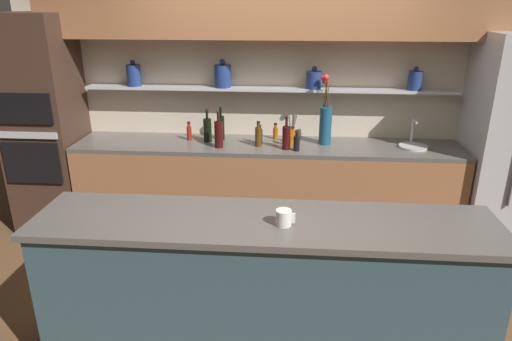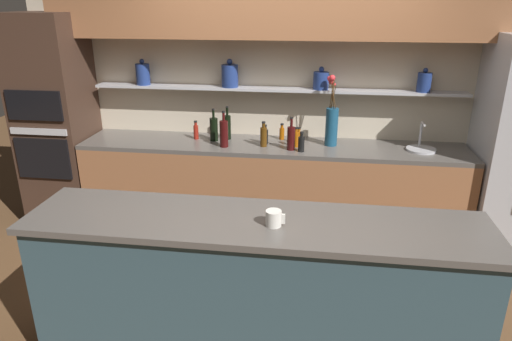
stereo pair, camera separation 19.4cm
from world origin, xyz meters
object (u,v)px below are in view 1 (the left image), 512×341
(bottle_wine_8, at_px, (286,137))
(flower_vase, at_px, (325,121))
(bottle_wine_7, at_px, (208,130))
(bottle_sauce_9, at_px, (291,138))
(bottle_wine_4, at_px, (219,134))
(oven_tower, at_px, (45,126))
(bottle_sauce_1, at_px, (297,143))
(bottle_wine_10, at_px, (221,127))
(bottle_sauce_0, at_px, (275,132))
(bottle_spirit_3, at_px, (258,136))
(bottle_sauce_2, at_px, (189,132))
(bottle_sauce_6, at_px, (293,137))
(bottle_sauce_5, at_px, (260,136))
(coffee_mug, at_px, (284,218))
(sink_fixture, at_px, (413,145))

(bottle_wine_8, bearing_deg, flower_vase, 28.44)
(bottle_wine_7, height_order, bottle_sauce_9, bottle_wine_7)
(bottle_wine_8, bearing_deg, bottle_wine_4, 179.63)
(oven_tower, xyz_separation_m, flower_vase, (2.73, 0.06, 0.09))
(flower_vase, bearing_deg, bottle_sauce_1, -138.37)
(bottle_wine_8, xyz_separation_m, bottle_sauce_9, (0.04, 0.09, -0.03))
(bottle_wine_7, xyz_separation_m, bottle_wine_10, (0.12, 0.07, 0.01))
(oven_tower, xyz_separation_m, bottle_sauce_0, (2.26, 0.18, -0.07))
(bottle_wine_8, distance_m, bottle_wine_10, 0.69)
(bottle_sauce_0, relative_size, bottle_wine_8, 0.52)
(bottle_sauce_9, bearing_deg, bottle_wine_8, -112.62)
(oven_tower, bearing_deg, bottle_spirit_3, -1.88)
(bottle_sauce_2, xyz_separation_m, bottle_sauce_6, (1.01, -0.02, -0.01))
(bottle_sauce_0, bearing_deg, oven_tower, -175.33)
(bottle_wine_4, distance_m, bottle_wine_8, 0.63)
(bottle_wine_8, bearing_deg, bottle_sauce_1, -22.75)
(bottle_sauce_1, height_order, bottle_wine_10, bottle_wine_10)
(bottle_spirit_3, height_order, bottle_wine_7, bottle_wine_7)
(bottle_sauce_2, bearing_deg, bottle_sauce_9, -6.90)
(bottle_sauce_0, distance_m, bottle_sauce_6, 0.22)
(bottle_sauce_2, bearing_deg, bottle_wine_10, 8.06)
(bottle_sauce_5, height_order, bottle_wine_10, bottle_wine_10)
(flower_vase, bearing_deg, bottle_sauce_9, -162.45)
(bottle_wine_7, bearing_deg, bottle_sauce_0, 11.79)
(bottle_sauce_5, relative_size, coffee_mug, 1.70)
(flower_vase, height_order, sink_fixture, flower_vase)
(coffee_mug, bearing_deg, bottle_sauce_6, 88.73)
(bottle_wine_8, relative_size, bottle_sauce_9, 1.63)
(bottle_sauce_6, bearing_deg, bottle_spirit_3, -159.18)
(oven_tower, xyz_separation_m, bottle_wine_4, (1.75, -0.13, -0.01))
(bottle_sauce_0, xyz_separation_m, bottle_spirit_3, (-0.15, -0.25, 0.03))
(bottle_sauce_1, height_order, coffee_mug, coffee_mug)
(sink_fixture, distance_m, bottle_sauce_1, 1.11)
(bottle_wine_7, bearing_deg, flower_vase, 0.56)
(bottle_spirit_3, bearing_deg, bottle_wine_7, 166.85)
(bottle_sauce_2, bearing_deg, sink_fixture, -1.72)
(oven_tower, relative_size, bottle_sauce_0, 13.18)
(oven_tower, height_order, bottle_wine_4, oven_tower)
(bottle_sauce_1, height_order, bottle_wine_4, bottle_wine_4)
(flower_vase, xyz_separation_m, bottle_wine_8, (-0.36, -0.20, -0.11))
(bottle_spirit_3, bearing_deg, bottle_sauce_9, 4.95)
(bottle_sauce_1, distance_m, bottle_wine_10, 0.80)
(bottle_wine_4, bearing_deg, bottle_sauce_5, 20.91)
(bottle_sauce_5, xyz_separation_m, bottle_sauce_6, (0.32, 0.05, -0.01))
(flower_vase, bearing_deg, bottle_sauce_6, -178.89)
(bottle_sauce_5, relative_size, bottle_wine_8, 0.61)
(bottle_spirit_3, distance_m, bottle_wine_8, 0.27)
(bottle_sauce_5, xyz_separation_m, bottle_wine_8, (0.26, -0.15, 0.04))
(flower_vase, distance_m, bottle_wine_10, 1.01)
(sink_fixture, relative_size, bottle_sauce_9, 1.41)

